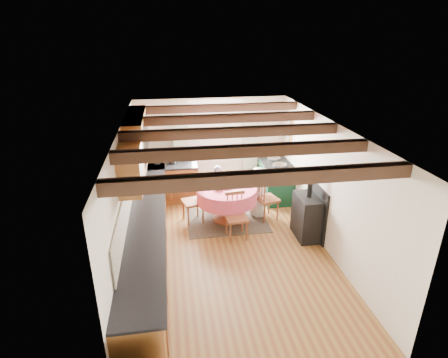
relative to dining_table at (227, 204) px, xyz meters
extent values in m
cube|color=olive|center=(-0.12, -1.20, -0.39)|extent=(3.60, 5.50, 0.00)
cube|color=white|center=(-0.12, -1.20, 2.01)|extent=(3.60, 5.50, 0.00)
cube|color=silver|center=(-0.12, 1.55, 0.81)|extent=(3.60, 0.00, 2.40)
cube|color=silver|center=(-0.12, -3.95, 0.81)|extent=(3.60, 0.00, 2.40)
cube|color=silver|center=(-1.92, -1.20, 0.81)|extent=(0.00, 5.50, 2.40)
cube|color=silver|center=(1.68, -1.20, 0.81)|extent=(0.00, 5.50, 2.40)
cube|color=#372215|center=(-0.12, -3.20, 1.92)|extent=(3.60, 0.16, 0.16)
cube|color=#372215|center=(-0.12, -2.20, 1.92)|extent=(3.60, 0.16, 0.16)
cube|color=#372215|center=(-0.12, -1.20, 1.92)|extent=(3.60, 0.16, 0.16)
cube|color=#372215|center=(-0.12, -0.20, 1.92)|extent=(3.60, 0.16, 0.16)
cube|color=#372215|center=(-0.12, 0.80, 1.92)|extent=(3.60, 0.16, 0.16)
cube|color=beige|center=(-1.90, -0.90, 0.81)|extent=(0.02, 4.50, 0.55)
cube|color=beige|center=(-1.12, 1.53, 0.81)|extent=(1.40, 0.02, 0.55)
cube|color=brown|center=(-1.62, -1.20, 0.05)|extent=(0.60, 5.30, 0.88)
cube|color=brown|center=(-1.17, 1.25, 0.05)|extent=(1.30, 0.60, 0.88)
cube|color=black|center=(-1.60, -1.20, 0.51)|extent=(0.64, 5.30, 0.04)
cube|color=black|center=(-1.17, 1.23, 0.51)|extent=(1.30, 0.64, 0.04)
cube|color=brown|center=(-1.75, 0.00, 1.56)|extent=(0.34, 1.80, 0.90)
cube|color=brown|center=(-1.75, -1.50, 1.51)|extent=(0.34, 0.90, 0.70)
cube|color=white|center=(-0.02, 1.53, 1.21)|extent=(1.34, 0.03, 1.54)
cube|color=white|center=(-0.02, 1.54, 1.21)|extent=(1.20, 0.01, 1.40)
cube|color=#B9DCAE|center=(-0.87, 1.45, 0.71)|extent=(0.35, 0.10, 2.10)
cube|color=#B9DCAE|center=(0.83, 1.45, 0.71)|extent=(0.35, 0.10, 2.10)
cylinder|color=black|center=(-0.02, 1.45, 1.81)|extent=(2.00, 0.03, 0.03)
cube|color=gold|center=(1.65, 1.10, 1.31)|extent=(0.04, 0.50, 0.60)
cylinder|color=silver|center=(0.93, 1.52, 1.31)|extent=(0.30, 0.02, 0.30)
cube|color=brown|center=(0.00, 0.00, -0.38)|extent=(1.72, 1.34, 0.01)
imported|color=#525863|center=(-0.11, 0.70, 0.13)|extent=(0.39, 0.26, 1.03)
imported|color=white|center=(0.73, 0.14, 0.18)|extent=(0.37, 0.56, 1.13)
imported|color=silver|center=(-0.01, 0.00, 0.41)|extent=(0.27, 0.27, 0.05)
imported|color=silver|center=(-0.19, -0.06, 0.42)|extent=(0.27, 0.27, 0.06)
imported|color=silver|center=(0.00, 0.00, 0.44)|extent=(0.12, 0.12, 0.10)
cylinder|color=#262628|center=(-1.45, 1.32, 0.67)|extent=(0.15, 0.15, 0.27)
cylinder|color=#262628|center=(-1.08, 1.26, 0.62)|extent=(0.16, 0.16, 0.18)
camera|label=1|loc=(-1.14, -6.85, 3.47)|focal=28.87mm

